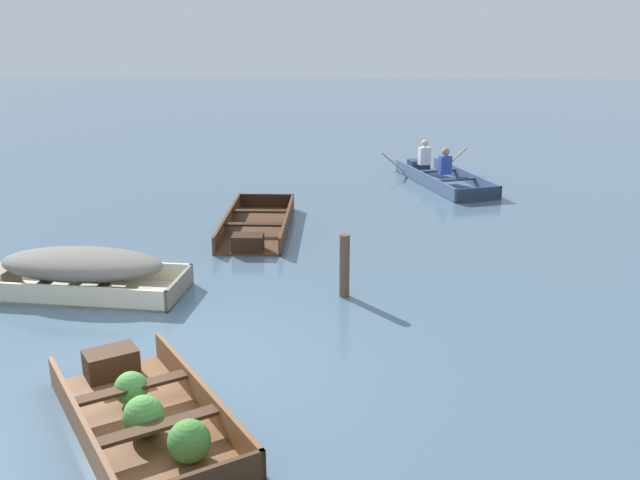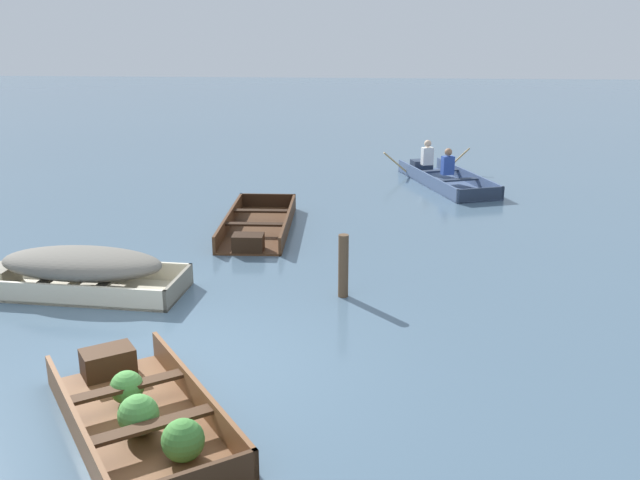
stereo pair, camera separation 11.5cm
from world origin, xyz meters
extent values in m
plane|color=slate|center=(0.00, 0.00, 0.00)|extent=(80.00, 80.00, 0.00)
cube|color=brown|center=(0.05, -1.19, 0.02)|extent=(2.59, 2.98, 0.04)
cube|color=brown|center=(-0.44, -1.53, 0.17)|extent=(1.60, 2.31, 0.34)
cube|color=brown|center=(0.54, -0.85, 0.17)|extent=(1.60, 2.31, 0.34)
cube|color=#3F2716|center=(-0.63, -0.20, 0.19)|extent=(0.67, 0.61, 0.31)
cube|color=#3F2716|center=(-0.19, -0.85, 0.26)|extent=(1.04, 0.78, 0.04)
cube|color=#3F2716|center=(0.28, -1.53, 0.26)|extent=(1.04, 0.78, 0.04)
sphere|color=#4C9342|center=(-0.22, -0.78, 0.21)|extent=(0.35, 0.35, 0.35)
sphere|color=#4C9342|center=(0.08, -1.33, 0.24)|extent=(0.40, 0.40, 0.40)
sphere|color=#428438|center=(0.62, -1.72, 0.24)|extent=(0.39, 0.39, 0.39)
cube|color=beige|center=(-1.91, 2.31, 0.02)|extent=(3.03, 1.37, 0.04)
cube|color=beige|center=(-1.95, 1.76, 0.16)|extent=(2.95, 0.27, 0.32)
cube|color=beige|center=(-1.87, 2.85, 0.16)|extent=(2.95, 0.27, 0.32)
cube|color=gray|center=(-0.46, 2.19, 0.16)|extent=(0.14, 1.15, 0.32)
cube|color=gray|center=(-3.20, 2.40, 0.17)|extent=(0.40, 0.54, 0.29)
cube|color=gray|center=(-2.35, 2.34, 0.24)|extent=(0.24, 1.06, 0.04)
cube|color=gray|center=(-1.47, 2.27, 0.24)|extent=(0.24, 1.06, 0.04)
ellipsoid|color=#6B665B|center=(-1.91, 2.31, 0.44)|extent=(2.50, 1.27, 0.42)
cube|color=#4C2D19|center=(0.16, 5.63, 0.02)|extent=(1.24, 3.12, 0.04)
cube|color=#4C2D19|center=(0.72, 5.65, 0.16)|extent=(0.13, 3.09, 0.32)
cube|color=#4C2D19|center=(-0.40, 5.62, 0.16)|extent=(0.13, 3.09, 0.32)
cube|color=black|center=(0.12, 7.15, 0.16)|extent=(1.17, 0.08, 0.32)
cube|color=black|center=(0.20, 4.27, 0.18)|extent=(0.53, 0.37, 0.29)
cube|color=black|center=(0.17, 5.17, 0.24)|extent=(1.07, 0.19, 0.04)
cube|color=black|center=(0.15, 6.10, 0.24)|extent=(1.07, 0.19, 0.04)
cube|color=#475B7F|center=(4.08, 9.65, 0.02)|extent=(2.20, 3.62, 0.04)
cube|color=#475B7F|center=(3.58, 9.48, 0.16)|extent=(1.19, 3.27, 0.31)
cube|color=#475B7F|center=(4.59, 9.83, 0.16)|extent=(1.19, 3.27, 0.31)
cube|color=#273246|center=(4.65, 8.05, 0.16)|extent=(1.08, 0.42, 0.31)
cube|color=#273246|center=(3.57, 11.11, 0.17)|extent=(0.60, 0.51, 0.28)
cube|color=#273246|center=(3.91, 10.14, 0.23)|extent=(1.02, 0.49, 0.04)
cube|color=#273246|center=(4.25, 9.17, 0.23)|extent=(1.02, 0.49, 0.04)
cube|color=#2D4CA5|center=(4.08, 9.65, 0.47)|extent=(0.32, 0.26, 0.44)
sphere|color=#9E7051|center=(4.08, 9.65, 0.79)|extent=(0.18, 0.18, 0.18)
cube|color=white|center=(3.68, 10.79, 0.47)|extent=(0.32, 0.26, 0.44)
sphere|color=beige|center=(3.68, 10.79, 0.79)|extent=(0.18, 0.18, 0.18)
cylinder|color=tan|center=(2.87, 10.51, 0.36)|extent=(0.62, 0.25, 0.55)
cylinder|color=tan|center=(4.50, 11.08, 0.36)|extent=(0.62, 0.25, 0.55)
cylinder|color=brown|center=(1.89, 2.40, 0.47)|extent=(0.15, 0.15, 0.93)
camera|label=1|loc=(2.12, -7.18, 3.88)|focal=40.00mm
camera|label=2|loc=(2.24, -7.17, 3.88)|focal=40.00mm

